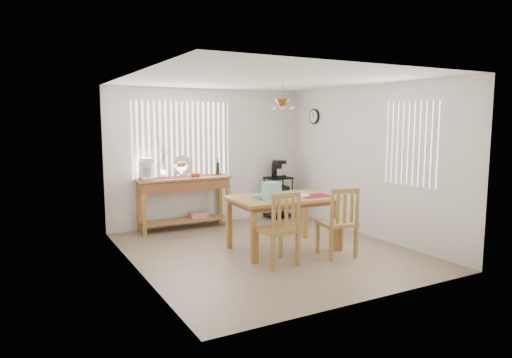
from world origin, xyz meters
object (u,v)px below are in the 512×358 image
wire_cart (278,193)px  chair_right (338,223)px  sideboard (185,190)px  cart_items (278,169)px  dining_table (282,203)px  chair_left (279,230)px

wire_cart → chair_right: bearing=-103.2°
sideboard → chair_right: 3.09m
sideboard → cart_items: size_ratio=4.93×
dining_table → chair_left: bearing=-124.8°
sideboard → chair_left: chair_left is taller
sideboard → chair_left: bearing=-81.8°
sideboard → chair_right: bearing=-63.5°
chair_left → chair_right: size_ratio=1.00×
dining_table → chair_right: size_ratio=1.52×
cart_items → dining_table: 2.35m
dining_table → chair_right: (0.52, -0.73, -0.23)m
wire_cart → chair_left: chair_left is taller
cart_items → chair_left: 3.18m
sideboard → wire_cart: 2.03m
wire_cart → cart_items: (-0.00, 0.01, 0.50)m
cart_items → chair_left: cart_items is taller
cart_items → chair_left: (-1.63, -2.69, -0.50)m
cart_items → dining_table: bearing=-119.9°
wire_cart → chair_right: (-0.64, -2.74, 0.00)m
dining_table → chair_left: chair_left is taller
chair_right → dining_table: bearing=125.8°
chair_left → chair_right: (0.99, -0.06, 0.00)m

